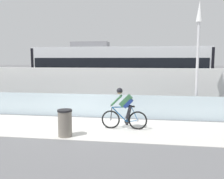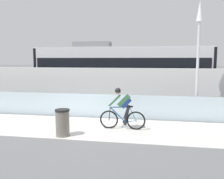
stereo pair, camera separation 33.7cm
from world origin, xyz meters
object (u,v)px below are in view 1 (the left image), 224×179
tram (120,71)px  lamp_post_antenna (198,45)px  trash_bin (65,123)px  cyclist_on_bike (124,109)px

tram → lamp_post_antenna: size_ratio=2.13×
lamp_post_antenna → trash_bin: (-4.96, -3.40, -2.81)m
cyclist_on_bike → lamp_post_antenna: 4.47m
cyclist_on_bike → trash_bin: 2.33m
trash_bin → lamp_post_antenna: bearing=34.4°
cyclist_on_bike → lamp_post_antenna: (3.01, 2.15, 2.51)m
tram → lamp_post_antenna: lamp_post_antenna is taller
tram → lamp_post_antenna: bearing=-49.5°
cyclist_on_bike → trash_bin: bearing=-147.3°
tram → lamp_post_antenna: 6.33m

